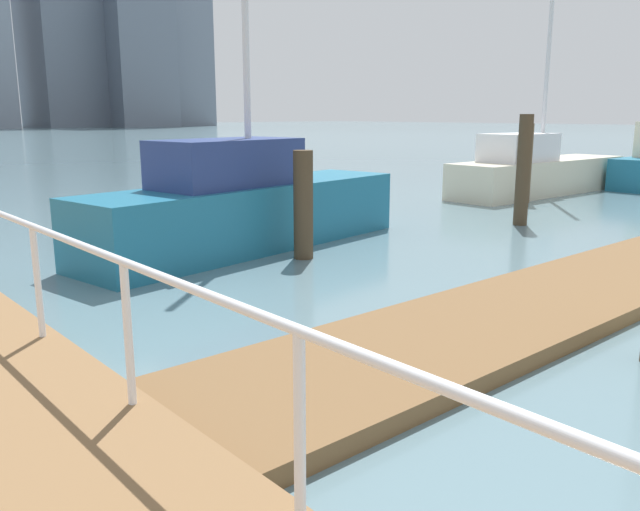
{
  "coord_description": "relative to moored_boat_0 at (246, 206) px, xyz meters",
  "views": [
    {
      "loc": [
        -4.96,
        2.7,
        2.44
      ],
      "look_at": [
        -0.36,
        7.98,
        0.9
      ],
      "focal_mm": 36.22,
      "sensor_mm": 36.0,
      "label": 1
    }
  ],
  "objects": [
    {
      "name": "dock_piling_5",
      "position": [
        6.1,
        -1.93,
        0.43
      ],
      "size": [
        0.31,
        0.31,
        2.44
      ],
      "primitive_type": "cylinder",
      "color": "#473826",
      "rests_on": "ground_plane"
    },
    {
      "name": "ground_plane",
      "position": [
        -1.75,
        7.52,
        -0.79
      ],
      "size": [
        300.0,
        300.0,
        0.0
      ],
      "primitive_type": "plane",
      "color": "slate"
    },
    {
      "name": "moored_boat_0",
      "position": [
        0.0,
        0.0,
        0.0
      ],
      "size": [
        7.0,
        2.74,
        6.91
      ],
      "color": "#1E6B8C",
      "rests_on": "ground_plane"
    },
    {
      "name": "dock_piling_1",
      "position": [
        0.23,
        -1.38,
        0.14
      ],
      "size": [
        0.34,
        0.34,
        1.85
      ],
      "primitive_type": "cylinder",
      "color": "#473826",
      "rests_on": "ground_plane"
    },
    {
      "name": "skyline_tower_6",
      "position": [
        51.16,
        108.04,
        11.72
      ],
      "size": [
        11.78,
        9.28,
        25.02
      ],
      "primitive_type": "cube",
      "rotation": [
        0.0,
        0.0,
        -0.07
      ],
      "color": "slate",
      "rests_on": "ground_plane"
    },
    {
      "name": "dock_piling_0",
      "position": [
        9.52,
        0.07,
        0.31
      ],
      "size": [
        0.27,
        0.27,
        2.19
      ],
      "primitive_type": "cylinder",
      "color": "brown",
      "rests_on": "ground_plane"
    },
    {
      "name": "skyline_tower_5",
      "position": [
        40.42,
        117.13,
        21.63
      ],
      "size": [
        14.74,
        13.66,
        44.84
      ],
      "primitive_type": "cube",
      "rotation": [
        0.0,
        0.0,
        0.08
      ],
      "color": "slate",
      "rests_on": "ground_plane"
    },
    {
      "name": "boardwalk_railing",
      "position": [
        -4.9,
        -3.73,
        0.47
      ],
      "size": [
        0.06,
        26.78,
        1.08
      ],
      "color": "white",
      "rests_on": "boardwalk"
    },
    {
      "name": "moored_boat_3",
      "position": [
        11.52,
        0.94,
        -0.07
      ],
      "size": [
        7.34,
        1.83,
        9.01
      ],
      "color": "beige",
      "rests_on": "ground_plane"
    },
    {
      "name": "floating_dock",
      "position": [
        2.31,
        -5.71,
        -0.7
      ],
      "size": [
        15.11,
        2.0,
        0.18
      ],
      "primitive_type": "cube",
      "color": "brown",
      "rests_on": "ground_plane"
    }
  ]
}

